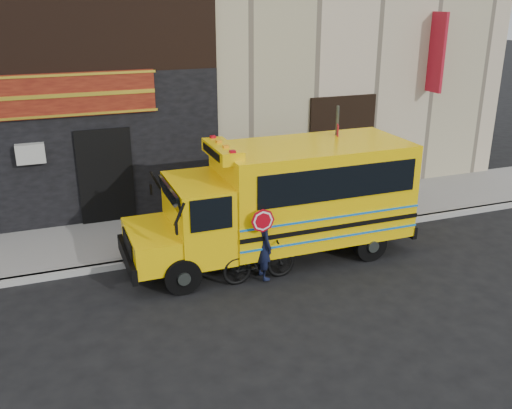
{
  "coord_description": "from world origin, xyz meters",
  "views": [
    {
      "loc": [
        -4.59,
        -9.78,
        5.99
      ],
      "look_at": [
        -0.2,
        1.85,
        1.43
      ],
      "focal_mm": 40.0,
      "sensor_mm": 36.0,
      "label": 1
    }
  ],
  "objects": [
    {
      "name": "ground",
      "position": [
        0.0,
        0.0,
        0.0
      ],
      "size": [
        120.0,
        120.0,
        0.0
      ],
      "primitive_type": "plane",
      "color": "black",
      "rests_on": "ground"
    },
    {
      "name": "bicycle",
      "position": [
        -0.5,
        0.85,
        0.51
      ],
      "size": [
        1.72,
        0.51,
        1.03
      ],
      "primitive_type": "imported",
      "rotation": [
        0.0,
        0.0,
        1.59
      ],
      "color": "black",
      "rests_on": "ground"
    },
    {
      "name": "cyclist",
      "position": [
        -0.39,
        0.88,
        0.78
      ],
      "size": [
        0.41,
        0.59,
        1.56
      ],
      "primitive_type": "imported",
      "rotation": [
        0.0,
        0.0,
        1.63
      ],
      "color": "black",
      "rests_on": "ground"
    },
    {
      "name": "school_bus",
      "position": [
        0.6,
        1.88,
        1.51
      ],
      "size": [
        6.91,
        2.43,
        2.92
      ],
      "color": "black",
      "rests_on": "ground"
    },
    {
      "name": "curb",
      "position": [
        0.0,
        2.6,
        0.07
      ],
      "size": [
        40.0,
        0.2,
        0.15
      ],
      "primitive_type": "cube",
      "color": "#9D9C97",
      "rests_on": "ground"
    },
    {
      "name": "sidewalk",
      "position": [
        0.0,
        4.1,
        0.07
      ],
      "size": [
        40.0,
        3.0,
        0.15
      ],
      "primitive_type": "cube",
      "color": "gray",
      "rests_on": "ground"
    },
    {
      "name": "sign_pole",
      "position": [
        2.19,
        2.5,
        1.9
      ],
      "size": [
        0.13,
        0.29,
        3.47
      ],
      "color": "#3B423D",
      "rests_on": "ground"
    }
  ]
}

